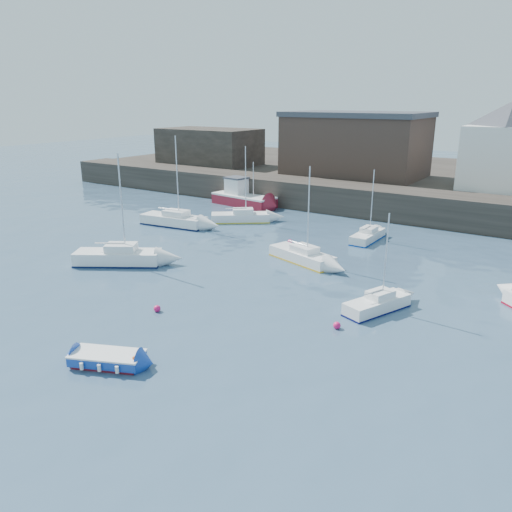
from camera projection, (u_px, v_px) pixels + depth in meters
The scene contains 17 objects.
water at pixel (126, 343), 25.39m from camera, with size 220.00×220.00×0.00m, color #2D4760.
quay_wall at pixel (376, 201), 52.74m from camera, with size 90.00×5.00×3.00m, color #28231E.
land_strip at pixel (424, 180), 67.07m from camera, with size 90.00×32.00×2.80m, color #28231E.
bldg_east_d at pixel (508, 146), 50.33m from camera, with size 11.14×11.14×8.95m.
warehouse at pixel (356, 144), 60.71m from camera, with size 16.40×10.40×7.60m.
bldg_west at pixel (209, 146), 71.91m from camera, with size 14.00×8.00×5.00m.
blue_dinghy at pixel (107, 358), 23.17m from camera, with size 3.70×2.69×0.65m.
fishing_boat at pixel (242, 197), 57.98m from camera, with size 8.09×3.89×5.15m.
sailboat_a at pixel (118, 257), 37.31m from camera, with size 6.45×5.07×8.24m.
sailboat_b at pixel (302, 256), 37.95m from camera, with size 5.94×3.44×7.28m.
sailboat_c at pixel (377, 304), 29.12m from camera, with size 2.94×4.62×5.81m.
sailboat_e at pixel (174, 220), 48.76m from camera, with size 6.92×2.98×8.62m.
sailboat_f at pixel (368, 236), 43.59m from camera, with size 1.55×4.74×6.15m.
sailboat_h at pixel (241, 217), 50.30m from camera, with size 5.76×5.02×7.50m.
buoy_near at pixel (157, 312), 29.16m from camera, with size 0.41×0.41×0.41m, color #E91860.
buoy_mid at pixel (337, 329), 27.00m from camera, with size 0.41×0.41×0.41m, color #E91860.
buoy_far at pixel (290, 244), 42.80m from camera, with size 0.40×0.40×0.40m, color #E91860.
Camera 1 is at (18.17, -15.38, 11.90)m, focal length 35.00 mm.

